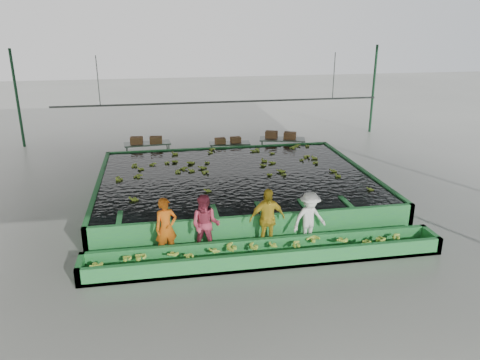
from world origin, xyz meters
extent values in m
plane|color=gray|center=(0.00, 0.00, 0.00)|extent=(80.00, 80.00, 0.00)
cube|color=slate|center=(0.00, 0.00, 5.00)|extent=(20.00, 22.00, 0.04)
cube|color=black|center=(0.00, 1.50, 0.85)|extent=(9.70, 7.70, 0.00)
cylinder|color=#59605B|center=(0.00, 5.00, 3.00)|extent=(0.08, 0.08, 14.00)
cylinder|color=#59605B|center=(-5.00, 5.00, 4.00)|extent=(0.04, 0.04, 2.00)
cylinder|color=#59605B|center=(5.00, 5.00, 4.00)|extent=(0.04, 0.04, 2.00)
imported|color=#D35B11|center=(-2.68, -2.80, 0.87)|extent=(0.74, 0.60, 1.75)
imported|color=#BA3B52|center=(-1.58, -2.80, 0.88)|extent=(1.03, 0.91, 1.76)
imported|color=gold|center=(0.19, -2.80, 0.92)|extent=(1.13, 0.58, 1.85)
imported|color=white|center=(1.47, -2.80, 0.83)|extent=(1.19, 0.86, 1.65)
camera|label=1|loc=(-2.77, -14.79, 6.36)|focal=35.00mm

